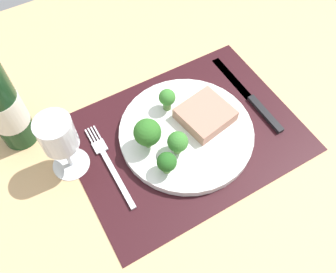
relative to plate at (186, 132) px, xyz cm
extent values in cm
cube|color=tan|center=(0.00, 0.00, -2.60)|extent=(140.00, 110.00, 3.00)
cube|color=black|center=(0.00, 0.00, -0.95)|extent=(43.47, 32.63, 0.30)
cylinder|color=white|center=(0.00, 0.00, 0.00)|extent=(25.92, 25.92, 1.60)
cube|color=tan|center=(4.52, 0.54, 2.09)|extent=(10.60, 10.23, 2.58)
cylinder|color=#5B8942|center=(-7.85, 0.74, 1.89)|extent=(1.26, 1.26, 2.18)
sphere|color=#2D6B23|center=(-7.85, 0.74, 5.11)|extent=(5.02, 5.02, 5.02)
cylinder|color=#5B8942|center=(-7.52, -5.54, 1.61)|extent=(1.50, 1.50, 1.62)
sphere|color=#235B1E|center=(-7.52, -5.54, 3.92)|extent=(3.52, 3.52, 3.52)
cylinder|color=#6B994C|center=(-3.83, -3.05, 1.59)|extent=(1.48, 1.48, 1.59)
sphere|color=#387A2D|center=(-3.83, -3.05, 4.01)|extent=(3.81, 3.81, 3.81)
cylinder|color=#5B8942|center=(-0.54, 6.47, 1.79)|extent=(1.59, 1.59, 1.97)
sphere|color=#387A2D|center=(-0.54, 6.47, 4.16)|extent=(3.27, 3.27, 3.27)
cube|color=silver|center=(-15.75, -2.00, -0.55)|extent=(1.00, 13.00, 0.50)
cube|color=silver|center=(-15.75, 5.80, -0.55)|extent=(2.40, 2.60, 0.40)
cube|color=silver|center=(-16.65, 8.90, -0.55)|extent=(0.30, 3.60, 0.35)
cube|color=silver|center=(-16.05, 8.90, -0.55)|extent=(0.30, 3.60, 0.35)
cube|color=silver|center=(-15.45, 8.90, -0.55)|extent=(0.30, 3.60, 0.35)
cube|color=silver|center=(-14.85, 8.90, -0.55)|extent=(0.30, 3.60, 0.35)
cube|color=black|center=(16.35, -3.90, -0.40)|extent=(1.40, 10.00, 0.80)
cube|color=silver|center=(16.35, 7.60, -0.65)|extent=(1.80, 13.00, 0.30)
cylinder|color=#143819|center=(-27.91, 15.90, 8.52)|extent=(6.51, 6.51, 19.25)
cylinder|color=silver|center=(-27.91, 15.90, 7.56)|extent=(6.64, 6.64, 6.74)
cylinder|color=silver|center=(-21.83, 5.24, -0.90)|extent=(6.87, 6.87, 0.40)
cylinder|color=silver|center=(-21.83, 5.24, 2.78)|extent=(0.80, 0.80, 6.96)
cylinder|color=silver|center=(-21.83, 5.24, 9.37)|extent=(6.17, 6.17, 6.23)
cylinder|color=tan|center=(-21.83, 5.24, 7.88)|extent=(5.43, 5.43, 3.24)
camera|label=1|loc=(-21.66, -30.47, 57.51)|focal=37.90mm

